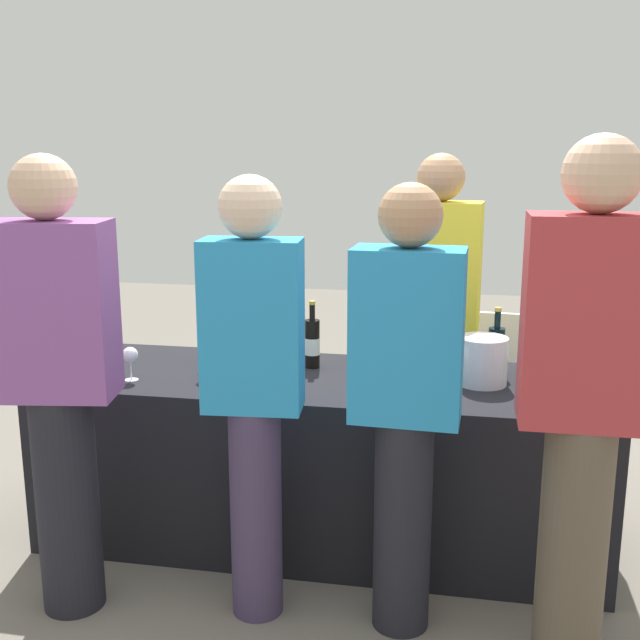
% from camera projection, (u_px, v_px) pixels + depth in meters
% --- Properties ---
extents(ground_plane, '(12.00, 12.00, 0.00)m').
position_uv_depth(ground_plane, '(320.00, 535.00, 3.47)').
color(ground_plane, slate).
extents(tasting_table, '(2.39, 0.76, 0.74)m').
position_uv_depth(tasting_table, '(320.00, 458.00, 3.39)').
color(tasting_table, black).
rests_on(tasting_table, ground_plane).
extents(wine_bottle_0, '(0.07, 0.07, 0.34)m').
position_uv_depth(wine_bottle_0, '(212.00, 337.00, 3.48)').
color(wine_bottle_0, black).
rests_on(wine_bottle_0, tasting_table).
extents(wine_bottle_1, '(0.07, 0.07, 0.31)m').
position_uv_depth(wine_bottle_1, '(249.00, 339.00, 3.50)').
color(wine_bottle_1, black).
rests_on(wine_bottle_1, tasting_table).
extents(wine_bottle_2, '(0.07, 0.07, 0.30)m').
position_uv_depth(wine_bottle_2, '(312.00, 343.00, 3.43)').
color(wine_bottle_2, black).
rests_on(wine_bottle_2, tasting_table).
extents(wine_bottle_3, '(0.07, 0.07, 0.31)m').
position_uv_depth(wine_bottle_3, '(363.00, 343.00, 3.43)').
color(wine_bottle_3, black).
rests_on(wine_bottle_3, tasting_table).
extents(wine_bottle_4, '(0.07, 0.07, 0.30)m').
position_uv_depth(wine_bottle_4, '(496.00, 350.00, 3.33)').
color(wine_bottle_4, black).
rests_on(wine_bottle_4, tasting_table).
extents(wine_glass_0, '(0.07, 0.07, 0.15)m').
position_uv_depth(wine_glass_0, '(130.00, 356.00, 3.23)').
color(wine_glass_0, silver).
rests_on(wine_glass_0, tasting_table).
extents(wine_glass_1, '(0.06, 0.06, 0.14)m').
position_uv_depth(wine_glass_1, '(206.00, 357.00, 3.25)').
color(wine_glass_1, silver).
rests_on(wine_glass_1, tasting_table).
extents(wine_glass_2, '(0.07, 0.07, 0.15)m').
position_uv_depth(wine_glass_2, '(440.00, 365.00, 3.12)').
color(wine_glass_2, silver).
rests_on(wine_glass_2, tasting_table).
extents(wine_glass_3, '(0.06, 0.06, 0.13)m').
position_uv_depth(wine_glass_3, '(526.00, 378.00, 2.96)').
color(wine_glass_3, silver).
rests_on(wine_glass_3, tasting_table).
extents(ice_bucket, '(0.20, 0.20, 0.20)m').
position_uv_depth(ice_bucket, '(483.00, 361.00, 3.19)').
color(ice_bucket, silver).
rests_on(ice_bucket, tasting_table).
extents(server_pouring, '(0.42, 0.25, 1.68)m').
position_uv_depth(server_pouring, '(436.00, 314.00, 3.75)').
color(server_pouring, '#3F3351').
rests_on(server_pouring, ground_plane).
extents(guest_0, '(0.44, 0.29, 1.69)m').
position_uv_depth(guest_0, '(58.00, 374.00, 2.75)').
color(guest_0, black).
rests_on(guest_0, ground_plane).
extents(guest_1, '(0.36, 0.22, 1.62)m').
position_uv_depth(guest_1, '(254.00, 382.00, 2.72)').
color(guest_1, '#3F3351').
rests_on(guest_1, ground_plane).
extents(guest_2, '(0.38, 0.22, 1.60)m').
position_uv_depth(guest_2, '(406.00, 397.00, 2.65)').
color(guest_2, black).
rests_on(guest_2, ground_plane).
extents(guest_3, '(0.40, 0.23, 1.75)m').
position_uv_depth(guest_3, '(585.00, 395.00, 2.39)').
color(guest_3, brown).
rests_on(guest_3, ground_plane).
extents(menu_board, '(0.63, 0.08, 0.84)m').
position_uv_depth(menu_board, '(517.00, 390.00, 4.16)').
color(menu_board, white).
rests_on(menu_board, ground_plane).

